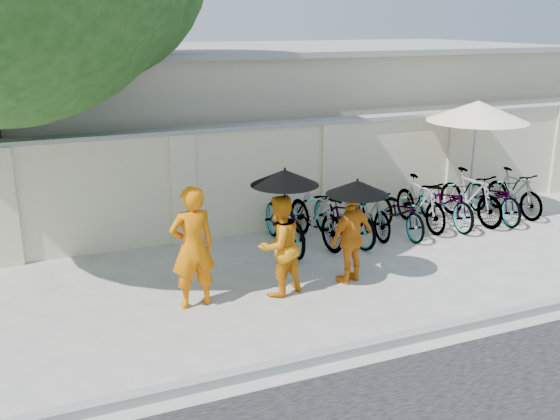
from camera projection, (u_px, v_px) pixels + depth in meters
name	position (u px, v px, depth m)	size (l,w,h in m)	color
ground	(304.00, 298.00, 9.21)	(80.00, 80.00, 0.00)	beige
kerb	(362.00, 348.00, 7.70)	(40.00, 0.16, 0.12)	gray
compound_wall	(282.00, 177.00, 12.11)	(20.00, 0.30, 2.00)	beige
building_behind	(260.00, 117.00, 15.66)	(14.00, 6.00, 3.20)	#B2AC94
monk_left	(193.00, 247.00, 8.73)	(0.65, 0.43, 1.78)	orange
monk_center	(279.00, 246.00, 9.15)	(0.74, 0.58, 1.53)	orange
parasol_center	(285.00, 177.00, 8.79)	(0.98, 0.98, 1.06)	black
monk_right	(352.00, 237.00, 9.59)	(0.87, 0.36, 1.48)	orange
parasol_right	(357.00, 187.00, 9.29)	(0.95, 0.95, 0.82)	black
patio_umbrella	(478.00, 112.00, 12.39)	(2.44, 2.44, 2.40)	gray
bike_0	(285.00, 220.00, 11.15)	(0.67, 1.93, 1.01)	#949497
bike_1	(315.00, 215.00, 11.30)	(0.51, 1.81, 1.09)	#949497
bike_2	(344.00, 214.00, 11.50)	(0.66, 1.90, 1.00)	#949497
bike_3	(370.00, 211.00, 11.77)	(0.45, 1.58, 0.95)	#949497
bike_4	(400.00, 212.00, 11.85)	(0.58, 1.67, 0.88)	#949497
bike_5	(420.00, 202.00, 12.20)	(0.48, 1.69, 1.02)	#949497
bike_6	(446.00, 201.00, 12.38)	(0.65, 1.87, 0.98)	#949497
bike_7	(471.00, 196.00, 12.55)	(0.50, 1.77, 1.06)	#949497
bike_8	(495.00, 197.00, 12.73)	(0.62, 1.79, 0.94)	#949497
bike_9	(514.00, 192.00, 13.01)	(0.45, 1.60, 0.96)	#949497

